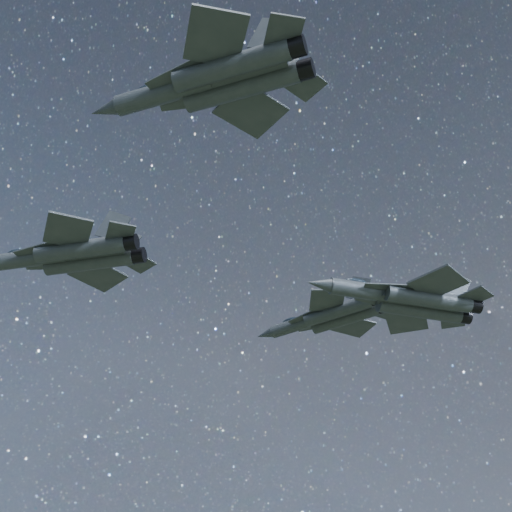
# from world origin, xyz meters

# --- Properties ---
(jet_lead) EXTENTS (18.60, 13.12, 4.71)m
(jet_lead) POSITION_xyz_m (-19.73, -5.08, 140.05)
(jet_lead) COLOR #2D3439
(jet_left) EXTENTS (16.80, 11.04, 4.32)m
(jet_left) POSITION_xyz_m (4.21, 12.91, 142.13)
(jet_left) COLOR #2D3439
(jet_right) EXTENTS (18.84, 12.94, 4.73)m
(jet_right) POSITION_xyz_m (-2.23, -22.66, 141.63)
(jet_right) COLOR #2D3439
(jet_slot) EXTENTS (19.06, 12.57, 4.88)m
(jet_slot) POSITION_xyz_m (12.50, 6.51, 139.45)
(jet_slot) COLOR #2D3439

